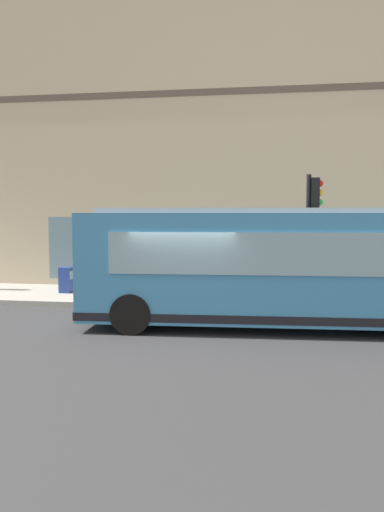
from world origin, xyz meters
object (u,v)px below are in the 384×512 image
city_bus_nearside (278,268)px  pedestrian_by_light_pole (353,275)px  traffic_light_near_corner (312,215)px  pedestrian_walking_along_curb (99,265)px  newspaper_vending_box (66,280)px  fire_hydrant (233,285)px

city_bus_nearside → pedestrian_by_light_pole: 3.78m
traffic_light_near_corner → pedestrian_by_light_pole: bearing=-70.3°
pedestrian_walking_along_curb → newspaper_vending_box: pedestrian_walking_along_curb is taller
fire_hydrant → pedestrian_by_light_pole: 3.97m
fire_hydrant → pedestrian_by_light_pole: bearing=-107.6°
newspaper_vending_box → pedestrian_by_light_pole: bearing=-95.3°
pedestrian_walking_along_curb → newspaper_vending_box: (-0.68, 0.97, -0.48)m
fire_hydrant → newspaper_vending_box: newspaper_vending_box is taller
traffic_light_near_corner → pedestrian_by_light_pole: (0.45, -1.27, -1.85)m
pedestrian_walking_along_curb → fire_hydrant: bearing=-94.5°
pedestrian_walking_along_curb → newspaper_vending_box: 1.28m
city_bus_nearside → pedestrian_walking_along_curb: city_bus_nearside is taller
pedestrian_walking_along_curb → traffic_light_near_corner: bearing=-105.4°
city_bus_nearside → pedestrian_by_light_pole: city_bus_nearside is taller
city_bus_nearside → fire_hydrant: size_ratio=13.74×
city_bus_nearside → fire_hydrant: (4.17, 1.48, -1.04)m
fire_hydrant → pedestrian_by_light_pole: pedestrian_by_light_pole is taller
city_bus_nearside → traffic_light_near_corner: (2.52, -1.00, 1.34)m
pedestrian_walking_along_curb → newspaper_vending_box: bearing=125.2°
traffic_light_near_corner → newspaper_vending_box: 8.77m
newspaper_vending_box → traffic_light_near_corner: bearing=-99.2°
city_bus_nearside → pedestrian_by_light_pole: (2.98, -2.28, -0.50)m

